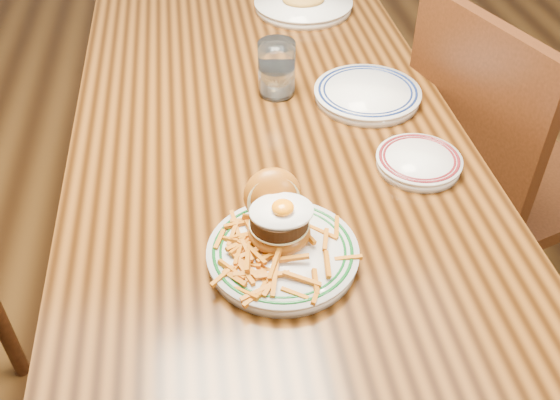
{
  "coord_description": "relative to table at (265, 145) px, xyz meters",
  "views": [
    {
      "loc": [
        -0.14,
        -1.19,
        1.53
      ],
      "look_at": [
        -0.03,
        -0.41,
        0.85
      ],
      "focal_mm": 40.0,
      "sensor_mm": 36.0,
      "label": 1
    }
  ],
  "objects": [
    {
      "name": "rear_plate",
      "position": [
        0.25,
        0.03,
        0.1
      ],
      "size": [
        0.25,
        0.25,
        0.03
      ],
      "rotation": [
        0.0,
        0.0,
        -0.1
      ],
      "color": "silver",
      "rests_on": "table"
    },
    {
      "name": "chair_right",
      "position": [
        0.6,
        -0.01,
        -0.15
      ],
      "size": [
        0.57,
        0.57,
        0.96
      ],
      "rotation": [
        0.0,
        0.0,
        3.45
      ],
      "color": "#421E0D",
      "rests_on": "floor"
    },
    {
      "name": "main_plate",
      "position": [
        -0.03,
        -0.44,
        0.12
      ],
      "size": [
        0.26,
        0.27,
        0.13
      ],
      "rotation": [
        0.0,
        0.0,
        0.05
      ],
      "color": "silver",
      "rests_on": "table"
    },
    {
      "name": "far_plate",
      "position": [
        0.19,
        0.54,
        0.11
      ],
      "size": [
        0.29,
        0.29,
        0.05
      ],
      "rotation": [
        0.0,
        0.0,
        -0.11
      ],
      "color": "silver",
      "rests_on": "table"
    },
    {
      "name": "water_glass",
      "position": [
        0.04,
        0.09,
        0.14
      ],
      "size": [
        0.09,
        0.09,
        0.13
      ],
      "color": "white",
      "rests_on": "table"
    },
    {
      "name": "table",
      "position": [
        0.0,
        0.0,
        0.0
      ],
      "size": [
        0.85,
        1.6,
        0.75
      ],
      "color": "black",
      "rests_on": "floor"
    },
    {
      "name": "floor",
      "position": [
        0.0,
        0.0,
        -0.66
      ],
      "size": [
        6.0,
        6.0,
        0.0
      ],
      "primitive_type": "plane",
      "color": "black",
      "rests_on": "ground"
    },
    {
      "name": "side_plate",
      "position": [
        0.28,
        -0.24,
        0.1
      ],
      "size": [
        0.17,
        0.17,
        0.03
      ],
      "rotation": [
        0.0,
        0.0,
        -0.12
      ],
      "color": "silver",
      "rests_on": "table"
    }
  ]
}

